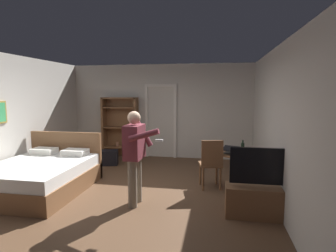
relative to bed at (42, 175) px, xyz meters
name	(u,v)px	position (x,y,z in m)	size (l,w,h in m)	color
ground_plane	(127,194)	(1.70, 0.09, -0.30)	(6.66, 6.66, 0.00)	brown
wall_back	(161,111)	(1.70, 3.18, 1.04)	(5.47, 0.12, 2.69)	beige
wall_right	(281,127)	(4.38, 0.09, 1.04)	(0.12, 6.30, 2.69)	beige
doorway_frame	(161,116)	(1.72, 3.10, 0.92)	(0.93, 0.08, 2.13)	white
bed	(42,175)	(0.00, 0.00, 0.00)	(1.67, 2.04, 1.02)	brown
bookshelf	(120,125)	(0.54, 2.96, 0.65)	(1.05, 0.32, 1.75)	brown
tv_flatscreen	(261,197)	(4.02, -0.43, 0.01)	(1.07, 0.40, 1.08)	brown
side_table	(234,165)	(3.69, 0.79, 0.16)	(0.57, 0.57, 0.70)	brown
laptop	(232,151)	(3.65, 0.75, 0.45)	(0.42, 0.42, 0.16)	black
bottle_on_table	(243,149)	(3.83, 0.71, 0.52)	(0.06, 0.06, 0.29)	#1D2F21
wooden_chair	(211,162)	(3.24, 0.68, 0.24)	(0.50, 0.50, 0.99)	brown
person_blue_shirt	(135,151)	(2.00, -0.32, 0.62)	(0.68, 0.61, 1.60)	gray
suitcase_dark	(108,158)	(0.53, 2.00, -0.11)	(0.51, 0.33, 0.38)	black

